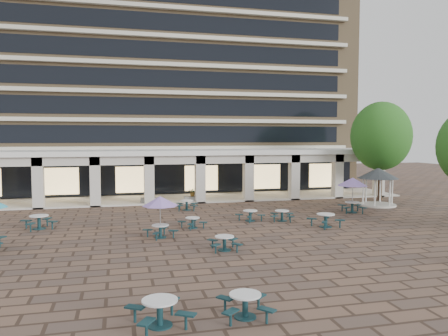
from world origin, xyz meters
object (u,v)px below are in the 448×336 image
at_px(picnic_table_1, 160,310).
at_px(planter_left, 150,198).
at_px(gazebo, 378,178).
at_px(picnic_table_2, 245,303).
at_px(planter_right, 193,196).

xyz_separation_m(picnic_table_1, planter_left, (1.37, 23.90, 0.03)).
xyz_separation_m(gazebo, planter_left, (-17.77, 5.39, -1.77)).
bearing_deg(picnic_table_1, picnic_table_2, -13.40).
distance_m(gazebo, planter_right, 15.24).
height_order(picnic_table_2, planter_right, planter_right).
relative_size(picnic_table_2, gazebo, 0.54).
bearing_deg(picnic_table_1, gazebo, 30.64).
height_order(gazebo, planter_right, gazebo).
relative_size(picnic_table_1, gazebo, 0.63).
bearing_deg(picnic_table_1, planter_right, 64.79).
height_order(picnic_table_1, picnic_table_2, picnic_table_1).
xyz_separation_m(picnic_table_1, planter_right, (5.00, 23.90, 0.04)).
height_order(picnic_table_2, gazebo, gazebo).
relative_size(gazebo, planter_left, 2.16).
relative_size(picnic_table_1, planter_left, 1.36).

